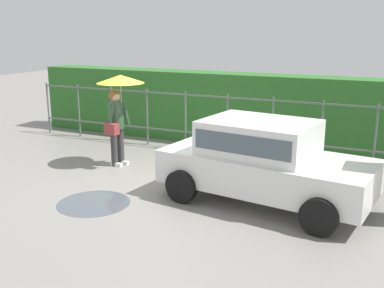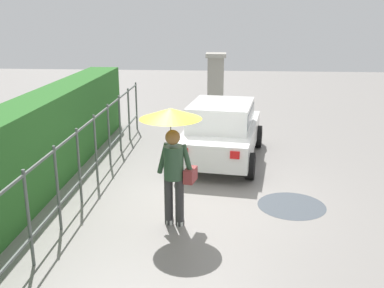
# 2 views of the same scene
# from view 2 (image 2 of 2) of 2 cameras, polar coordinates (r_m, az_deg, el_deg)

# --- Properties ---
(ground_plane) EXTENTS (40.00, 40.00, 0.00)m
(ground_plane) POSITION_cam_2_polar(r_m,az_deg,el_deg) (9.13, 1.98, -6.55)
(ground_plane) COLOR gray
(car) EXTENTS (3.91, 2.26, 1.48)m
(car) POSITION_cam_2_polar(r_m,az_deg,el_deg) (11.04, 3.81, 1.96)
(car) COLOR white
(car) RESTS_ON ground
(pedestrian) EXTENTS (1.06, 1.06, 2.06)m
(pedestrian) POSITION_cam_2_polar(r_m,az_deg,el_deg) (7.45, -2.51, 0.63)
(pedestrian) COLOR #333333
(pedestrian) RESTS_ON ground
(gate_pillar) EXTENTS (0.60, 0.60, 2.42)m
(gate_pillar) POSITION_cam_2_polar(r_m,az_deg,el_deg) (13.56, 3.03, 6.62)
(gate_pillar) COLOR gray
(gate_pillar) RESTS_ON ground
(fence_section) EXTENTS (10.27, 0.05, 1.50)m
(fence_section) POSITION_cam_2_polar(r_m,az_deg,el_deg) (9.28, -13.25, -1.19)
(fence_section) COLOR #59605B
(fence_section) RESTS_ON ground
(hedge_row) EXTENTS (11.22, 0.90, 1.90)m
(hedge_row) POSITION_cam_2_polar(r_m,az_deg,el_deg) (9.63, -19.53, -0.29)
(hedge_row) COLOR #2D6B28
(hedge_row) RESTS_ON ground
(puddle_near) EXTENTS (1.31, 1.31, 0.00)m
(puddle_near) POSITION_cam_2_polar(r_m,az_deg,el_deg) (8.86, 12.67, -7.73)
(puddle_near) COLOR #4C545B
(puddle_near) RESTS_ON ground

